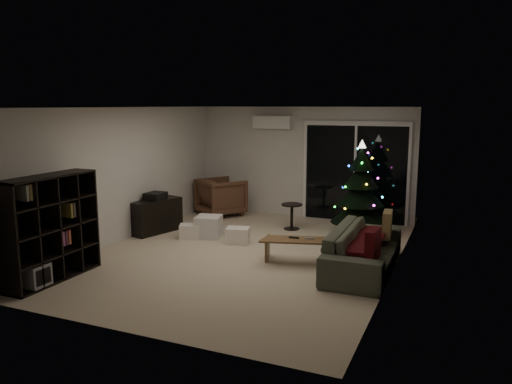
{
  "coord_description": "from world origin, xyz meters",
  "views": [
    {
      "loc": [
        3.45,
        -7.53,
        2.54
      ],
      "look_at": [
        0.1,
        0.3,
        1.05
      ],
      "focal_mm": 35.0,
      "sensor_mm": 36.0,
      "label": 1
    }
  ],
  "objects_px": {
    "bookshelf": "(41,227)",
    "sofa": "(364,249)",
    "coffee_table": "(302,251)",
    "armchair": "(221,197)",
    "media_cabinet": "(156,216)",
    "christmas_tree": "(361,187)"
  },
  "relations": [
    {
      "from": "sofa",
      "to": "coffee_table",
      "type": "xyz_separation_m",
      "value": [
        -0.97,
        -0.08,
        -0.13
      ]
    },
    {
      "from": "media_cabinet",
      "to": "armchair",
      "type": "bearing_deg",
      "value": 91.9
    },
    {
      "from": "coffee_table",
      "to": "christmas_tree",
      "type": "distance_m",
      "value": 2.49
    },
    {
      "from": "media_cabinet",
      "to": "sofa",
      "type": "relative_size",
      "value": 0.47
    },
    {
      "from": "armchair",
      "to": "sofa",
      "type": "xyz_separation_m",
      "value": [
        3.82,
        -2.62,
        -0.1
      ]
    },
    {
      "from": "bookshelf",
      "to": "armchair",
      "type": "distance_m",
      "value": 4.89
    },
    {
      "from": "bookshelf",
      "to": "coffee_table",
      "type": "xyz_separation_m",
      "value": [
        3.33,
        2.15,
        -0.57
      ]
    },
    {
      "from": "media_cabinet",
      "to": "christmas_tree",
      "type": "xyz_separation_m",
      "value": [
        3.77,
        1.59,
        0.6
      ]
    },
    {
      "from": "coffee_table",
      "to": "sofa",
      "type": "bearing_deg",
      "value": -11.49
    },
    {
      "from": "armchair",
      "to": "christmas_tree",
      "type": "height_order",
      "value": "christmas_tree"
    },
    {
      "from": "armchair",
      "to": "sofa",
      "type": "distance_m",
      "value": 4.64
    },
    {
      "from": "bookshelf",
      "to": "media_cabinet",
      "type": "xyz_separation_m",
      "value": [
        0.0,
        2.91,
        -0.44
      ]
    },
    {
      "from": "bookshelf",
      "to": "coffee_table",
      "type": "distance_m",
      "value": 4.01
    },
    {
      "from": "sofa",
      "to": "christmas_tree",
      "type": "relative_size",
      "value": 1.23
    },
    {
      "from": "armchair",
      "to": "sofa",
      "type": "height_order",
      "value": "armchair"
    },
    {
      "from": "media_cabinet",
      "to": "coffee_table",
      "type": "distance_m",
      "value": 3.42
    },
    {
      "from": "bookshelf",
      "to": "sofa",
      "type": "xyz_separation_m",
      "value": [
        4.3,
        2.23,
        -0.44
      ]
    },
    {
      "from": "armchair",
      "to": "christmas_tree",
      "type": "distance_m",
      "value": 3.35
    },
    {
      "from": "armchair",
      "to": "sofa",
      "type": "relative_size",
      "value": 0.42
    },
    {
      "from": "sofa",
      "to": "christmas_tree",
      "type": "distance_m",
      "value": 2.41
    },
    {
      "from": "bookshelf",
      "to": "armchair",
      "type": "height_order",
      "value": "bookshelf"
    },
    {
      "from": "media_cabinet",
      "to": "coffee_table",
      "type": "height_order",
      "value": "media_cabinet"
    }
  ]
}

